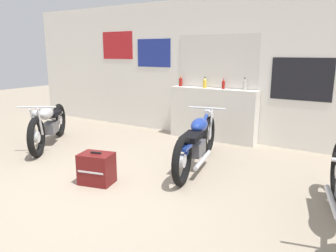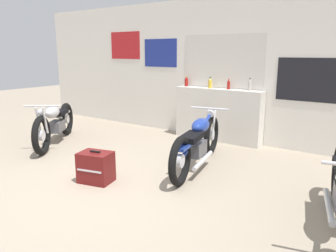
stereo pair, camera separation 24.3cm
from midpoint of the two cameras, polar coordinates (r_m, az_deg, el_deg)
The scene contains 10 objects.
ground_plane at distance 4.39m, azimuth -11.90°, elevation -10.99°, with size 24.00×24.00×0.00m, color gray.
wall_back at distance 6.77m, azimuth 9.15°, elevation 9.70°, with size 10.00×0.07×2.80m.
sill_counter at distance 6.63m, azimuth 9.68°, elevation 1.93°, with size 1.81×0.28×1.04m.
bottle_leftmost at distance 6.95m, azimuth 4.23°, elevation 7.72°, with size 0.07×0.07×0.22m.
bottle_left_center at distance 6.61m, azimuth 8.39°, elevation 7.38°, with size 0.08×0.08×0.22m.
bottle_center at distance 6.48m, azimuth 11.57°, elevation 7.07°, with size 0.06×0.06×0.20m.
bottle_right_center at distance 6.33m, azimuth 15.12°, elevation 6.90°, with size 0.06×0.06×0.24m.
motorcycle_silver at distance 6.65m, azimuth -18.11°, elevation 0.50°, with size 1.31×1.79×0.85m.
motorcycle_blue at distance 5.03m, azimuth 6.64°, elevation -2.73°, with size 0.74×2.16×0.85m.
hard_case_darkred at distance 4.59m, azimuth -10.96°, elevation -7.07°, with size 0.50×0.41×0.45m.
Camera 2 is at (3.10, -2.63, 1.75)m, focal length 35.00 mm.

